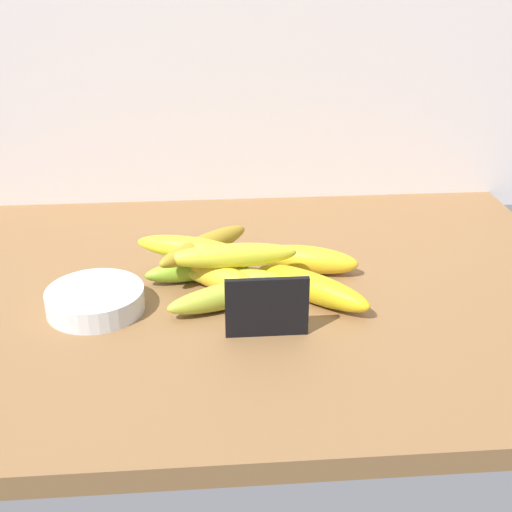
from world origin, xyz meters
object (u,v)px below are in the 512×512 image
(chalkboard_sign, at_px, (267,309))
(banana_6, at_px, (204,246))
(fruit_bowl, at_px, (95,300))
(banana_8, at_px, (235,255))
(banana_0, at_px, (200,269))
(banana_2, at_px, (243,279))
(banana_5, at_px, (308,259))
(banana_4, at_px, (218,276))
(banana_7, at_px, (191,248))
(banana_3, at_px, (312,287))
(banana_1, at_px, (237,294))

(chalkboard_sign, relative_size, banana_6, 0.61)
(fruit_bowl, distance_m, banana_8, 0.21)
(banana_0, relative_size, banana_2, 0.99)
(banana_5, bearing_deg, fruit_bowl, -163.17)
(chalkboard_sign, distance_m, banana_4, 0.15)
(fruit_bowl, height_order, banana_6, banana_6)
(fruit_bowl, bearing_deg, banana_7, 31.46)
(fruit_bowl, relative_size, banana_3, 0.72)
(chalkboard_sign, xyz_separation_m, banana_0, (-0.09, 0.17, -0.02))
(fruit_bowl, bearing_deg, banana_6, 30.75)
(chalkboard_sign, distance_m, banana_7, 0.20)
(banana_4, bearing_deg, banana_1, -65.48)
(fruit_bowl, xyz_separation_m, banana_5, (0.32, 0.10, 0.01))
(banana_1, height_order, banana_8, banana_8)
(banana_6, bearing_deg, banana_0, -132.94)
(banana_1, bearing_deg, banana_6, 114.55)
(chalkboard_sign, bearing_deg, banana_1, 113.24)
(banana_0, xyz_separation_m, banana_3, (0.16, -0.08, 0.00))
(banana_0, height_order, banana_1, banana_1)
(fruit_bowl, height_order, banana_5, banana_5)
(banana_7, bearing_deg, banana_8, -25.92)
(fruit_bowl, distance_m, banana_4, 0.18)
(banana_0, relative_size, banana_8, 0.88)
(fruit_bowl, bearing_deg, banana_8, 14.37)
(banana_5, distance_m, banana_7, 0.18)
(banana_8, bearing_deg, banana_2, -38.72)
(banana_3, relative_size, banana_5, 1.22)
(banana_0, xyz_separation_m, banana_8, (0.05, -0.03, 0.04))
(fruit_bowl, bearing_deg, banana_5, 16.83)
(banana_1, xyz_separation_m, banana_5, (0.12, 0.10, 0.00))
(banana_4, bearing_deg, banana_0, 129.07)
(banana_3, height_order, banana_6, banana_6)
(banana_6, bearing_deg, fruit_bowl, -149.25)
(banana_3, distance_m, banana_6, 0.18)
(banana_2, relative_size, banana_6, 0.95)
(banana_7, bearing_deg, banana_1, -53.41)
(banana_4, relative_size, banana_5, 0.99)
(fruit_bowl, height_order, banana_3, banana_3)
(banana_1, relative_size, banana_4, 1.27)
(fruit_bowl, relative_size, banana_2, 0.81)
(chalkboard_sign, xyz_separation_m, banana_6, (-0.08, 0.18, 0.01))
(fruit_bowl, bearing_deg, banana_3, 0.55)
(banana_8, bearing_deg, banana_1, -89.82)
(banana_3, relative_size, banana_6, 1.06)
(banana_7, distance_m, banana_8, 0.07)
(banana_0, relative_size, banana_5, 1.08)
(banana_0, bearing_deg, banana_6, 47.06)
(banana_0, distance_m, banana_7, 0.04)
(banana_5, bearing_deg, banana_4, -162.05)
(banana_8, bearing_deg, banana_3, -24.00)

